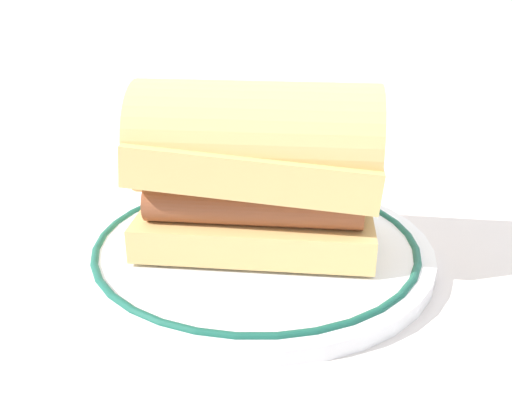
% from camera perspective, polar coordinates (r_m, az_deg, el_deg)
% --- Properties ---
extents(ground_plane, '(1.50, 1.50, 0.00)m').
position_cam_1_polar(ground_plane, '(0.46, -4.54, -5.98)').
color(ground_plane, silver).
extents(plate, '(0.28, 0.28, 0.01)m').
position_cam_1_polar(plate, '(0.47, 0.00, -4.19)').
color(plate, white).
rests_on(plate, ground_plane).
extents(sausage_sandwich, '(0.20, 0.13, 0.13)m').
position_cam_1_polar(sausage_sandwich, '(0.44, 0.00, 3.86)').
color(sausage_sandwich, '#E2BC72').
rests_on(sausage_sandwich, plate).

